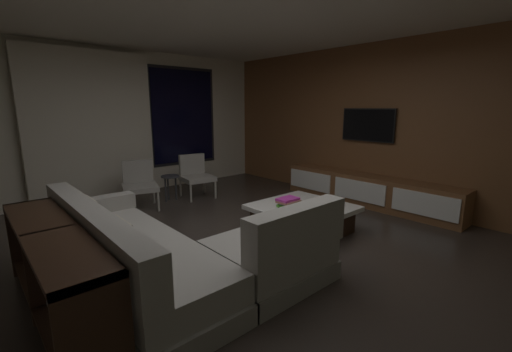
% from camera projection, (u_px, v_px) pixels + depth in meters
% --- Properties ---
extents(floor, '(9.20, 9.20, 0.00)m').
position_uv_depth(floor, '(245.00, 253.00, 3.83)').
color(floor, '#332B26').
extents(back_wall_with_window, '(6.60, 0.30, 2.70)m').
position_uv_depth(back_wall_with_window, '(118.00, 124.00, 6.16)').
color(back_wall_with_window, beige).
rests_on(back_wall_with_window, floor).
extents(media_wall, '(0.12, 7.80, 2.70)m').
position_uv_depth(media_wall, '(385.00, 125.00, 5.55)').
color(media_wall, brown).
rests_on(media_wall, floor).
extents(sectional_couch, '(1.98, 2.50, 0.82)m').
position_uv_depth(sectional_couch, '(170.00, 255.00, 3.11)').
color(sectional_couch, gray).
rests_on(sectional_couch, floor).
extents(coffee_table, '(1.16, 1.16, 0.36)m').
position_uv_depth(coffee_table, '(302.00, 218.00, 4.46)').
color(coffee_table, '#321E13').
rests_on(coffee_table, floor).
extents(book_stack_on_coffee_table, '(0.28, 0.22, 0.12)m').
position_uv_depth(book_stack_on_coffee_table, '(288.00, 202.00, 4.36)').
color(book_stack_on_coffee_table, '#56BD34').
rests_on(book_stack_on_coffee_table, coffee_table).
extents(accent_chair_near_window, '(0.62, 0.63, 0.78)m').
position_uv_depth(accent_chair_near_window, '(195.00, 173.00, 6.18)').
color(accent_chair_near_window, '#B2ADA0').
rests_on(accent_chair_near_window, floor).
extents(accent_chair_by_curtain, '(0.68, 0.69, 0.78)m').
position_uv_depth(accent_chair_by_curtain, '(139.00, 182.00, 5.48)').
color(accent_chair_by_curtain, '#B2ADA0').
rests_on(accent_chair_by_curtain, floor).
extents(side_stool, '(0.32, 0.32, 0.46)m').
position_uv_depth(side_stool, '(170.00, 180.00, 5.89)').
color(side_stool, '#333338').
rests_on(side_stool, floor).
extents(media_console, '(0.46, 3.10, 0.52)m').
position_uv_depth(media_console, '(368.00, 191.00, 5.62)').
color(media_console, brown).
rests_on(media_console, floor).
extents(mounted_tv, '(0.05, 0.96, 0.56)m').
position_uv_depth(mounted_tv, '(368.00, 125.00, 5.66)').
color(mounted_tv, black).
extents(console_table_behind_couch, '(0.40, 2.10, 0.74)m').
position_uv_depth(console_table_behind_couch, '(55.00, 270.00, 2.59)').
color(console_table_behind_couch, '#321E13').
rests_on(console_table_behind_couch, floor).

